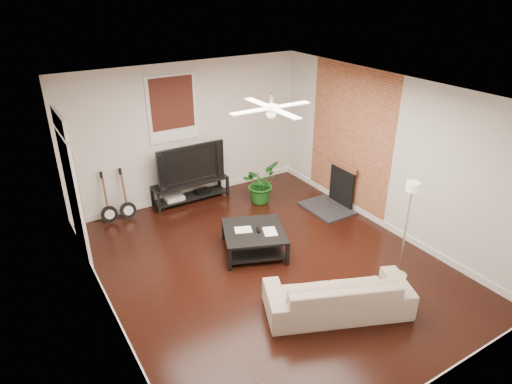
# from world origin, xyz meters

# --- Properties ---
(room) EXTENTS (5.01, 6.01, 2.81)m
(room) POSITION_xyz_m (0.00, 0.00, 1.40)
(room) COLOR black
(room) RESTS_ON ground
(brick_accent) EXTENTS (0.02, 2.20, 2.80)m
(brick_accent) POSITION_xyz_m (2.49, 1.00, 1.40)
(brick_accent) COLOR #A75A35
(brick_accent) RESTS_ON floor
(fireplace) EXTENTS (0.80, 1.10, 0.92)m
(fireplace) POSITION_xyz_m (2.20, 1.00, 0.46)
(fireplace) COLOR black
(fireplace) RESTS_ON floor
(window_back) EXTENTS (1.00, 0.06, 1.30)m
(window_back) POSITION_xyz_m (-0.30, 2.97, 1.95)
(window_back) COLOR #34110E
(window_back) RESTS_ON wall_back
(door_left) EXTENTS (0.08, 1.00, 2.50)m
(door_left) POSITION_xyz_m (-2.46, 1.90, 1.25)
(door_left) COLOR white
(door_left) RESTS_ON wall_left
(tv_stand) EXTENTS (1.58, 0.42, 0.44)m
(tv_stand) POSITION_xyz_m (-0.12, 2.78, 0.22)
(tv_stand) COLOR black
(tv_stand) RESTS_ON floor
(tv) EXTENTS (1.42, 0.19, 0.82)m
(tv) POSITION_xyz_m (-0.12, 2.80, 0.85)
(tv) COLOR black
(tv) RESTS_ON tv_stand
(coffee_table) EXTENTS (1.30, 1.30, 0.42)m
(coffee_table) POSITION_xyz_m (-0.00, 0.46, 0.21)
(coffee_table) COLOR black
(coffee_table) RESTS_ON floor
(sofa) EXTENTS (2.13, 1.49, 0.58)m
(sofa) POSITION_xyz_m (0.21, -1.42, 0.29)
(sofa) COLOR tan
(sofa) RESTS_ON floor
(floor_lamp) EXTENTS (0.35, 0.35, 1.62)m
(floor_lamp) POSITION_xyz_m (1.56, -1.32, 0.81)
(floor_lamp) COLOR silver
(floor_lamp) RESTS_ON floor
(potted_plant) EXTENTS (0.99, 0.97, 0.83)m
(potted_plant) POSITION_xyz_m (1.09, 2.01, 0.42)
(potted_plant) COLOR #195919
(potted_plant) RESTS_ON floor
(guitar_left) EXTENTS (0.34, 0.27, 1.00)m
(guitar_left) POSITION_xyz_m (-1.81, 2.75, 0.50)
(guitar_left) COLOR black
(guitar_left) RESTS_ON floor
(guitar_right) EXTENTS (0.32, 0.24, 1.00)m
(guitar_right) POSITION_xyz_m (-1.46, 2.72, 0.50)
(guitar_right) COLOR black
(guitar_right) RESTS_ON floor
(ceiling_fan) EXTENTS (1.24, 1.24, 0.32)m
(ceiling_fan) POSITION_xyz_m (0.00, 0.00, 2.60)
(ceiling_fan) COLOR white
(ceiling_fan) RESTS_ON ceiling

